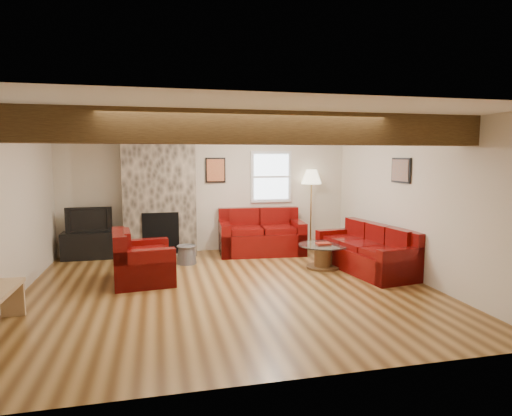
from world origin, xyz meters
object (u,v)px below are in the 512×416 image
at_px(armchair_red, 143,256).
at_px(coffee_table, 323,256).
at_px(sofa_three, 365,248).
at_px(tv_cabinet, 91,245).
at_px(loveseat, 261,231).
at_px(television, 90,219).
at_px(floor_lamp, 311,181).

height_order(armchair_red, coffee_table, armchair_red).
height_order(sofa_three, tv_cabinet, sofa_three).
bearing_deg(sofa_three, coffee_table, -121.12).
xyz_separation_m(loveseat, television, (-3.36, 0.30, 0.32)).
bearing_deg(floor_lamp, television, -179.75).
bearing_deg(television, loveseat, -5.11).
relative_size(armchair_red, floor_lamp, 0.60).
height_order(loveseat, television, television).
xyz_separation_m(coffee_table, television, (-4.15, 1.71, 0.56)).
xyz_separation_m(tv_cabinet, television, (0.00, 0.00, 0.51)).
xyz_separation_m(armchair_red, coffee_table, (3.10, 0.14, -0.20)).
bearing_deg(tv_cabinet, armchair_red, -60.49).
height_order(coffee_table, floor_lamp, floor_lamp).
distance_m(tv_cabinet, television, 0.51).
bearing_deg(armchair_red, tv_cabinet, 23.33).
relative_size(tv_cabinet, floor_lamp, 0.62).
bearing_deg(sofa_three, loveseat, -147.58).
distance_m(loveseat, floor_lamp, 1.59).
relative_size(sofa_three, armchair_red, 1.99).
distance_m(armchair_red, coffee_table, 3.11).
distance_m(sofa_three, coffee_table, 0.75).
bearing_deg(armchair_red, coffee_table, -93.52).
bearing_deg(floor_lamp, armchair_red, -151.82).
xyz_separation_m(armchair_red, tv_cabinet, (-1.05, 1.86, -0.15)).
relative_size(loveseat, coffee_table, 1.94).
height_order(loveseat, floor_lamp, floor_lamp).
bearing_deg(floor_lamp, tv_cabinet, -179.75).
xyz_separation_m(loveseat, coffee_table, (0.79, -1.41, -0.24)).
bearing_deg(coffee_table, sofa_three, -22.67).
bearing_deg(sofa_three, armchair_red, -100.52).
xyz_separation_m(loveseat, floor_lamp, (1.19, 0.32, 1.00)).
relative_size(sofa_three, coffee_table, 2.32).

